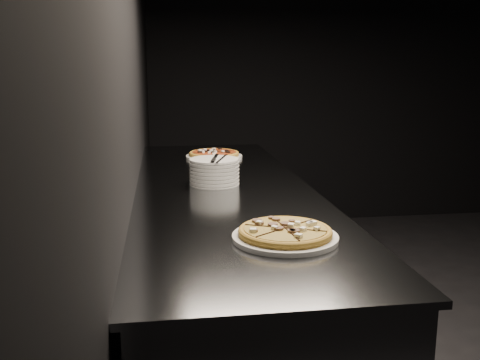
{
  "coord_description": "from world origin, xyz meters",
  "views": [
    {
      "loc": [
        -2.38,
        -2.23,
        1.43
      ],
      "look_at": [
        -2.08,
        -0.16,
        0.98
      ],
      "focal_mm": 40.0,
      "sensor_mm": 36.0,
      "label": 1
    }
  ],
  "objects": [
    {
      "name": "wall_left",
      "position": [
        -2.5,
        0.0,
        1.4
      ],
      "size": [
        0.02,
        5.0,
        2.8
      ],
      "primitive_type": "cube",
      "color": "black",
      "rests_on": "floor"
    },
    {
      "name": "ramekin",
      "position": [
        -2.11,
        0.2,
        0.95
      ],
      "size": [
        0.07,
        0.07,
        0.06
      ],
      "color": "white",
      "rests_on": "counter"
    },
    {
      "name": "cutlery",
      "position": [
        -2.16,
        0.03,
        1.04
      ],
      "size": [
        0.12,
        0.22,
        0.01
      ],
      "rotation": [
        0.0,
        0.0,
        -0.2
      ],
      "color": "#AEB0B5",
      "rests_on": "plate_stack"
    },
    {
      "name": "pizza_mushroom",
      "position": [
        -2.03,
        -0.75,
        0.94
      ],
      "size": [
        0.37,
        0.37,
        0.04
      ],
      "rotation": [
        0.0,
        0.0,
        -0.43
      ],
      "color": "silver",
      "rests_on": "counter"
    },
    {
      "name": "wall_back",
      "position": [
        0.0,
        2.5,
        1.4
      ],
      "size": [
        5.0,
        0.02,
        2.8
      ],
      "primitive_type": "cube",
      "color": "black",
      "rests_on": "floor"
    },
    {
      "name": "pizza_tomato",
      "position": [
        -2.1,
        0.72,
        0.94
      ],
      "size": [
        0.36,
        0.36,
        0.04
      ],
      "rotation": [
        0.0,
        0.0,
        0.34
      ],
      "color": "silver",
      "rests_on": "counter"
    },
    {
      "name": "plate_stack",
      "position": [
        -2.16,
        0.04,
        0.98
      ],
      "size": [
        0.21,
        0.21,
        0.11
      ],
      "color": "silver",
      "rests_on": "counter"
    },
    {
      "name": "counter",
      "position": [
        -2.13,
        0.0,
        0.46
      ],
      "size": [
        0.74,
        2.44,
        0.92
      ],
      "color": "slate",
      "rests_on": "floor"
    }
  ]
}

